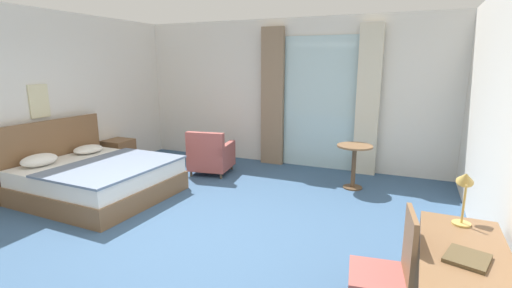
% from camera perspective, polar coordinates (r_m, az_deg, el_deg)
% --- Properties ---
extents(ground, '(6.87, 7.65, 0.10)m').
position_cam_1_polar(ground, '(4.60, -10.39, -14.30)').
color(ground, '#38567A').
extents(wall_back, '(6.47, 0.12, 2.85)m').
position_cam_1_polar(wall_back, '(7.35, 4.87, 7.92)').
color(wall_back, silver).
rests_on(wall_back, ground).
extents(wall_left, '(0.12, 7.25, 2.85)m').
position_cam_1_polar(wall_left, '(6.49, -35.03, 5.11)').
color(wall_left, silver).
rests_on(wall_left, ground).
extents(balcony_glass_door, '(1.38, 0.02, 2.51)m').
position_cam_1_polar(balcony_glass_door, '(7.11, 9.77, 6.24)').
color(balcony_glass_door, silver).
rests_on(balcony_glass_door, ground).
extents(curtain_panel_left, '(0.45, 0.10, 2.69)m').
position_cam_1_polar(curtain_panel_left, '(7.27, 2.58, 7.26)').
color(curtain_panel_left, '#897056').
rests_on(curtain_panel_left, ground).
extents(curtain_panel_right, '(0.40, 0.10, 2.69)m').
position_cam_1_polar(curtain_panel_right, '(6.84, 17.06, 6.39)').
color(curtain_panel_right, beige).
rests_on(curtain_panel_right, ground).
extents(bed, '(2.08, 1.88, 1.12)m').
position_cam_1_polar(bed, '(6.12, -23.70, -4.85)').
color(bed, brown).
rests_on(bed, ground).
extents(nightstand, '(0.46, 0.48, 0.56)m').
position_cam_1_polar(nightstand, '(7.60, -20.59, -1.45)').
color(nightstand, brown).
rests_on(nightstand, ground).
extents(writing_desk, '(0.59, 1.26, 0.74)m').
position_cam_1_polar(writing_desk, '(3.06, 29.65, -15.75)').
color(writing_desk, brown).
rests_on(writing_desk, ground).
extents(desk_chair, '(0.49, 0.50, 0.96)m').
position_cam_1_polar(desk_chair, '(3.07, 20.41, -17.38)').
color(desk_chair, '#9E4C47').
rests_on(desk_chair, ground).
extents(desk_lamp, '(0.14, 0.26, 0.44)m').
position_cam_1_polar(desk_lamp, '(3.41, 29.82, -5.70)').
color(desk_lamp, tan).
rests_on(desk_lamp, writing_desk).
extents(closed_book, '(0.32, 0.34, 0.03)m').
position_cam_1_polar(closed_book, '(2.88, 30.10, -15.16)').
color(closed_book, brown).
rests_on(closed_book, writing_desk).
extents(armchair_by_window, '(0.80, 0.82, 0.82)m').
position_cam_1_polar(armchair_by_window, '(6.78, -7.08, -1.85)').
color(armchair_by_window, '#9E4C47').
rests_on(armchair_by_window, ground).
extents(round_cafe_table, '(0.56, 0.56, 0.72)m').
position_cam_1_polar(round_cafe_table, '(6.10, 15.08, -2.02)').
color(round_cafe_table, brown).
rests_on(round_cafe_table, ground).
extents(framed_picture, '(0.03, 0.33, 0.52)m').
position_cam_1_polar(framed_picture, '(6.73, -30.77, 5.76)').
color(framed_picture, beige).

